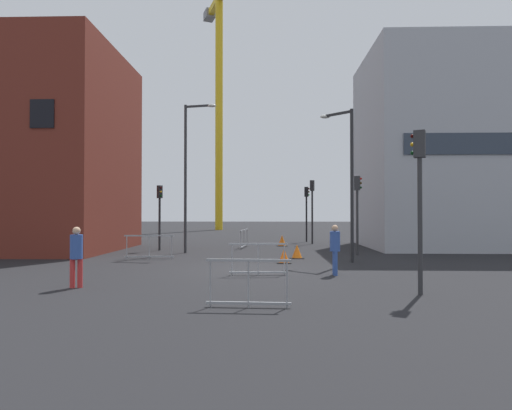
# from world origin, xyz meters

# --- Properties ---
(ground) EXTENTS (160.00, 160.00, 0.00)m
(ground) POSITION_xyz_m (0.00, 0.00, 0.00)
(ground) COLOR black
(brick_building) EXTENTS (9.64, 8.90, 11.00)m
(brick_building) POSITION_xyz_m (-12.49, 7.61, 5.50)
(brick_building) COLOR maroon
(brick_building) RESTS_ON ground
(office_block) EXTENTS (12.17, 8.15, 11.62)m
(office_block) POSITION_xyz_m (12.64, 10.31, 5.81)
(office_block) COLOR #A8AAB2
(office_block) RESTS_ON ground
(construction_crane) EXTENTS (6.74, 14.76, 28.34)m
(construction_crane) POSITION_xyz_m (-5.21, 35.25, 17.95)
(construction_crane) COLOR gold
(construction_crane) RESTS_ON ground
(streetlamp_tall) EXTENTS (1.71, 0.50, 7.71)m
(streetlamp_tall) POSITION_xyz_m (-3.51, 6.33, 4.50)
(streetlamp_tall) COLOR #2D2D30
(streetlamp_tall) RESTS_ON ground
(streetlamp_short) EXTENTS (1.29, 1.10, 6.49)m
(streetlamp_short) POSITION_xyz_m (4.00, 2.48, 3.85)
(streetlamp_short) COLOR #232326
(streetlamp_short) RESTS_ON ground
(traffic_light_crosswalk) EXTENTS (0.39, 0.34, 4.23)m
(traffic_light_crosswalk) POSITION_xyz_m (4.53, -4.75, 2.83)
(traffic_light_crosswalk) COLOR #2D2D30
(traffic_light_crosswalk) RESTS_ON ground
(traffic_light_median) EXTENTS (0.36, 0.38, 3.59)m
(traffic_light_median) POSITION_xyz_m (-5.41, 7.81, 2.44)
(traffic_light_median) COLOR #232326
(traffic_light_median) RESTS_ON ground
(traffic_light_near) EXTENTS (0.39, 0.31, 3.90)m
(traffic_light_near) POSITION_xyz_m (5.02, 5.50, 2.62)
(traffic_light_near) COLOR #2D2D30
(traffic_light_near) RESTS_ON ground
(traffic_light_verge) EXTENTS (0.38, 0.27, 3.91)m
(traffic_light_verge) POSITION_xyz_m (3.33, 14.94, 2.63)
(traffic_light_verge) COLOR black
(traffic_light_verge) RESTS_ON ground
(traffic_light_island) EXTENTS (0.32, 0.39, 4.24)m
(traffic_light_island) POSITION_xyz_m (3.55, 13.02, 2.83)
(traffic_light_island) COLOR #232326
(traffic_light_island) RESTS_ON ground
(pedestrian_walking) EXTENTS (0.34, 0.34, 1.71)m
(pedestrian_walking) POSITION_xyz_m (-4.76, -4.02, 0.99)
(pedestrian_walking) COLOR red
(pedestrian_walking) RESTS_ON ground
(pedestrian_waiting) EXTENTS (0.34, 0.34, 1.69)m
(pedestrian_waiting) POSITION_xyz_m (2.87, -1.35, 0.98)
(pedestrian_waiting) COLOR #33519E
(pedestrian_waiting) RESTS_ON ground
(safety_barrier_rear) EXTENTS (0.33, 2.56, 1.08)m
(safety_barrier_rear) POSITION_xyz_m (-0.83, 9.73, 0.56)
(safety_barrier_rear) COLOR gray
(safety_barrier_rear) RESTS_ON ground
(safety_barrier_mid_span) EXTENTS (1.95, 0.20, 1.08)m
(safety_barrier_mid_span) POSITION_xyz_m (0.28, -1.47, 0.56)
(safety_barrier_mid_span) COLOR #9EA0A5
(safety_barrier_mid_span) RESTS_ON ground
(safety_barrier_front) EXTENTS (1.90, 0.14, 1.08)m
(safety_barrier_front) POSITION_xyz_m (0.18, -6.40, 0.56)
(safety_barrier_front) COLOR gray
(safety_barrier_front) RESTS_ON ground
(safety_barrier_left_run) EXTENTS (2.24, 0.22, 1.08)m
(safety_barrier_left_run) POSITION_xyz_m (-4.79, 3.52, 0.56)
(safety_barrier_left_run) COLOR gray
(safety_barrier_left_run) RESTS_ON ground
(traffic_cone_on_verge) EXTENTS (0.67, 0.67, 0.68)m
(traffic_cone_on_verge) POSITION_xyz_m (1.47, 11.12, 0.32)
(traffic_cone_on_verge) COLOR black
(traffic_cone_on_verge) RESTS_ON ground
(traffic_cone_orange) EXTENTS (0.60, 0.60, 0.61)m
(traffic_cone_orange) POSITION_xyz_m (1.27, 2.04, 0.28)
(traffic_cone_orange) COLOR black
(traffic_cone_orange) RESTS_ON ground
(traffic_cone_by_barrier) EXTENTS (0.63, 0.63, 0.64)m
(traffic_cone_by_barrier) POSITION_xyz_m (1.93, 3.91, 0.30)
(traffic_cone_by_barrier) COLOR black
(traffic_cone_by_barrier) RESTS_ON ground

